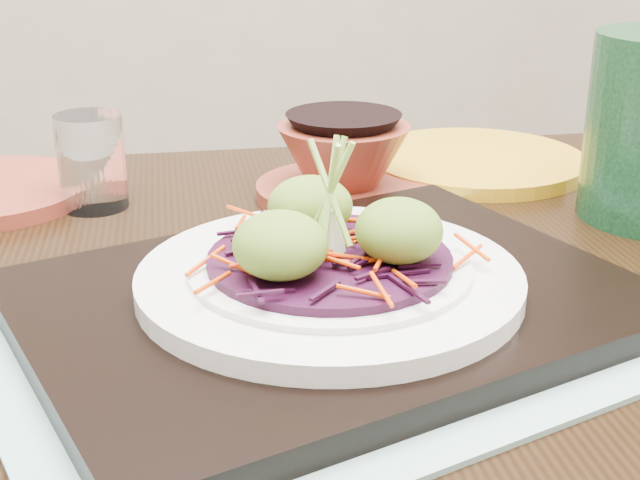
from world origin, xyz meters
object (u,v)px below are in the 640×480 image
object	(u,v)px
water_glass	(92,162)
dining_table	(299,417)
serving_tray	(329,301)
white_plate	(330,277)
yellow_plate	(475,161)
terracotta_bowl_set	(343,165)

from	to	relation	value
water_glass	dining_table	bearing A→B (deg)	-64.29
dining_table	water_glass	xyz separation A→B (m)	(-0.12, 0.24, 0.14)
serving_tray	white_plate	size ratio (longest dim) A/B	1.54
white_plate	water_glass	world-z (taller)	water_glass
dining_table	white_plate	size ratio (longest dim) A/B	5.06
serving_tray	yellow_plate	distance (m)	0.38
terracotta_bowl_set	serving_tray	bearing A→B (deg)	-111.73
white_plate	terracotta_bowl_set	xyz separation A→B (m)	(0.09, 0.24, 0.00)
water_glass	terracotta_bowl_set	world-z (taller)	water_glass
dining_table	serving_tray	size ratio (longest dim) A/B	3.29
dining_table	yellow_plate	distance (m)	0.38
water_glass	yellow_plate	bearing A→B (deg)	0.43
white_plate	yellow_plate	distance (m)	0.38
dining_table	white_plate	distance (m)	0.13
serving_tray	terracotta_bowl_set	distance (m)	0.26
dining_table	water_glass	size ratio (longest dim) A/B	15.11
water_glass	yellow_plate	distance (m)	0.38
dining_table	serving_tray	world-z (taller)	serving_tray
water_glass	terracotta_bowl_set	bearing A→B (deg)	-10.79
water_glass	terracotta_bowl_set	distance (m)	0.23
dining_table	terracotta_bowl_set	bearing A→B (deg)	70.77
dining_table	yellow_plate	bearing A→B (deg)	51.24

